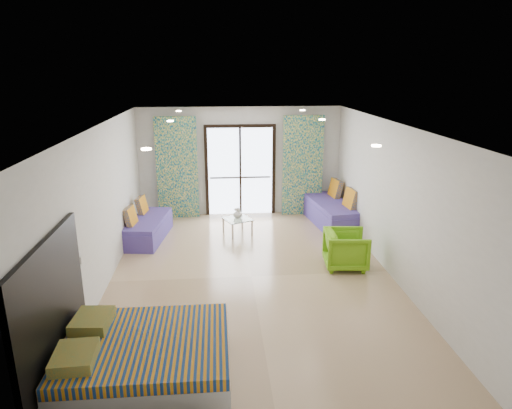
{
  "coord_description": "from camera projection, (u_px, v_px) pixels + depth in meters",
  "views": [
    {
      "loc": [
        -0.56,
        -7.45,
        3.59
      ],
      "look_at": [
        0.13,
        0.66,
        1.15
      ],
      "focal_mm": 32.0,
      "sensor_mm": 36.0,
      "label": 1
    }
  ],
  "objects": [
    {
      "name": "floor",
      "position": [
        252.0,
        276.0,
        8.19
      ],
      "size": [
        5.0,
        7.5,
        0.01
      ],
      "primitive_type": null,
      "color": "#9D7F5E",
      "rests_on": "ground"
    },
    {
      "name": "ceiling",
      "position": [
        251.0,
        125.0,
        7.41
      ],
      "size": [
        5.0,
        7.5,
        0.01
      ],
      "primitive_type": null,
      "color": "silver",
      "rests_on": "ground"
    },
    {
      "name": "wall_back",
      "position": [
        240.0,
        162.0,
        11.38
      ],
      "size": [
        5.0,
        0.01,
        2.7
      ],
      "primitive_type": null,
      "color": "silver",
      "rests_on": "ground"
    },
    {
      "name": "wall_front",
      "position": [
        282.0,
        320.0,
        4.22
      ],
      "size": [
        5.0,
        0.01,
        2.7
      ],
      "primitive_type": null,
      "color": "silver",
      "rests_on": "ground"
    },
    {
      "name": "wall_left",
      "position": [
        102.0,
        208.0,
        7.6
      ],
      "size": [
        0.01,
        7.5,
        2.7
      ],
      "primitive_type": null,
      "color": "silver",
      "rests_on": "ground"
    },
    {
      "name": "wall_right",
      "position": [
        393.0,
        201.0,
        8.0
      ],
      "size": [
        0.01,
        7.5,
        2.7
      ],
      "primitive_type": null,
      "color": "silver",
      "rests_on": "ground"
    },
    {
      "name": "balcony_door",
      "position": [
        240.0,
        165.0,
        11.38
      ],
      "size": [
        1.76,
        0.08,
        2.28
      ],
      "color": "black",
      "rests_on": "floor"
    },
    {
      "name": "balcony_rail",
      "position": [
        240.0,
        177.0,
        11.48
      ],
      "size": [
        1.52,
        0.03,
        0.04
      ],
      "primitive_type": "cube",
      "color": "#595451",
      "rests_on": "balcony_door"
    },
    {
      "name": "curtain_left",
      "position": [
        177.0,
        168.0,
        11.11
      ],
      "size": [
        1.0,
        0.1,
        2.5
      ],
      "primitive_type": "cube",
      "color": "beige",
      "rests_on": "floor"
    },
    {
      "name": "curtain_right",
      "position": [
        303.0,
        166.0,
        11.36
      ],
      "size": [
        1.0,
        0.1,
        2.5
      ],
      "primitive_type": "cube",
      "color": "beige",
      "rests_on": "floor"
    },
    {
      "name": "downlight_a",
      "position": [
        146.0,
        149.0,
        5.4
      ],
      "size": [
        0.12,
        0.12,
        0.02
      ],
      "primitive_type": "cylinder",
      "color": "#FFE0B2",
      "rests_on": "ceiling"
    },
    {
      "name": "downlight_b",
      "position": [
        376.0,
        146.0,
        5.63
      ],
      "size": [
        0.12,
        0.12,
        0.02
      ],
      "primitive_type": "cylinder",
      "color": "#FFE0B2",
      "rests_on": "ceiling"
    },
    {
      "name": "downlight_c",
      "position": [
        170.0,
        121.0,
        8.26
      ],
      "size": [
        0.12,
        0.12,
        0.02
      ],
      "primitive_type": "cylinder",
      "color": "#FFE0B2",
      "rests_on": "ceiling"
    },
    {
      "name": "downlight_d",
      "position": [
        322.0,
        120.0,
        8.49
      ],
      "size": [
        0.12,
        0.12,
        0.02
      ],
      "primitive_type": "cylinder",
      "color": "#FFE0B2",
      "rests_on": "ceiling"
    },
    {
      "name": "downlight_e",
      "position": [
        179.0,
        111.0,
        10.17
      ],
      "size": [
        0.12,
        0.12,
        0.02
      ],
      "primitive_type": "cylinder",
      "color": "#FFE0B2",
      "rests_on": "ceiling"
    },
    {
      "name": "downlight_f",
      "position": [
        303.0,
        110.0,
        10.4
      ],
      "size": [
        0.12,
        0.12,
        0.02
      ],
      "primitive_type": "cylinder",
      "color": "#FFE0B2",
      "rests_on": "ceiling"
    },
    {
      "name": "headboard",
      "position": [
        51.0,
        304.0,
        5.11
      ],
      "size": [
        0.06,
        2.1,
        1.5
      ],
      "primitive_type": "cube",
      "color": "black",
      "rests_on": "floor"
    },
    {
      "name": "switch_plate",
      "position": [
        82.0,
        260.0,
        6.3
      ],
      "size": [
        0.02,
        0.1,
        0.1
      ],
      "primitive_type": "cube",
      "color": "silver",
      "rests_on": "wall_left"
    },
    {
      "name": "bed",
      "position": [
        145.0,
        359.0,
        5.41
      ],
      "size": [
        1.94,
        1.58,
        0.67
      ],
      "color": "silver",
      "rests_on": "floor"
    },
    {
      "name": "daybed_left",
      "position": [
        148.0,
        228.0,
        9.91
      ],
      "size": [
        0.89,
        1.79,
        0.84
      ],
      "rotation": [
        0.0,
        0.0,
        -0.14
      ],
      "color": "#4E3E94",
      "rests_on": "floor"
    },
    {
      "name": "daybed_right",
      "position": [
        332.0,
        212.0,
        10.84
      ],
      "size": [
        1.03,
        2.08,
        0.99
      ],
      "rotation": [
        0.0,
        0.0,
        0.13
      ],
      "color": "#4E3E94",
      "rests_on": "floor"
    },
    {
      "name": "coffee_table",
      "position": [
        238.0,
        220.0,
        10.19
      ],
      "size": [
        0.72,
        0.72,
        0.63
      ],
      "rotation": [
        0.0,
        0.0,
        0.41
      ],
      "color": "silver",
      "rests_on": "floor"
    },
    {
      "name": "vase",
      "position": [
        238.0,
        213.0,
        10.21
      ],
      "size": [
        0.23,
        0.24,
        0.2
      ],
      "primitive_type": "imported",
      "rotation": [
        0.0,
        0.0,
        -0.14
      ],
      "color": "white",
      "rests_on": "coffee_table"
    },
    {
      "name": "armchair",
      "position": [
        346.0,
        248.0,
        8.47
      ],
      "size": [
        0.77,
        0.82,
        0.78
      ],
      "primitive_type": "imported",
      "rotation": [
        0.0,
        0.0,
        1.48
      ],
      "color": "#6BB116",
      "rests_on": "floor"
    }
  ]
}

